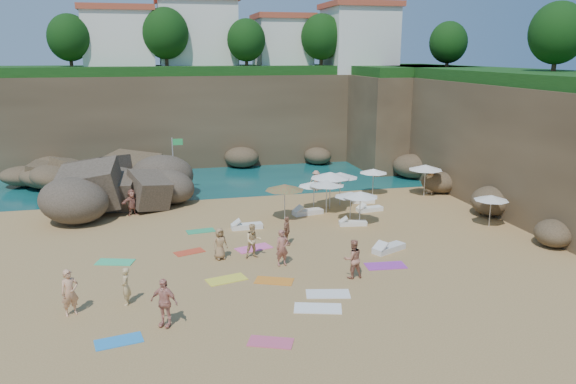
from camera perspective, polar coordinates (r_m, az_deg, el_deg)
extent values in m
plane|color=tan|center=(30.39, -2.35, -5.21)|extent=(120.00, 120.00, 0.00)
plane|color=#0C4751|center=(59.27, -8.06, 4.18)|extent=(120.00, 120.00, 0.00)
cube|color=brown|center=(54.02, -5.54, 7.59)|extent=(44.00, 8.00, 8.00)
cube|color=brown|center=(44.11, 20.46, 5.32)|extent=(8.00, 30.00, 8.00)
cube|color=brown|center=(53.51, 11.51, 7.31)|extent=(10.00, 12.00, 8.00)
cube|color=white|center=(54.22, -16.73, 14.25)|extent=(6.00, 5.00, 5.50)
cube|color=#B2472D|center=(54.34, -16.96, 17.41)|extent=(6.48, 5.40, 0.50)
cube|color=white|center=(55.35, -9.21, 15.15)|extent=(7.00, 6.00, 6.50)
cube|color=white|center=(55.59, -0.58, 14.55)|extent=(5.00, 5.00, 5.00)
cube|color=#B2472D|center=(55.68, -0.59, 17.38)|extent=(5.40, 5.40, 0.50)
cube|color=white|center=(55.70, 7.18, 14.95)|extent=(6.00, 6.00, 6.00)
cube|color=#B2472D|center=(55.85, 7.29, 18.29)|extent=(6.48, 6.48, 0.50)
sphere|color=#11380F|center=(52.57, -21.36, 14.41)|extent=(3.60, 3.60, 3.60)
sphere|color=#11380F|center=(52.20, -12.36, 15.47)|extent=(4.05, 4.05, 4.05)
sphere|color=#11380F|center=(51.87, -4.27, 15.14)|extent=(3.42, 3.42, 3.42)
sphere|color=#11380F|center=(53.48, 3.42, 15.46)|extent=(3.78, 3.78, 3.78)
sphere|color=#11380F|center=(50.52, 15.98, 14.41)|extent=(3.15, 3.15, 3.15)
sphere|color=#11380F|center=(41.08, 25.71, 14.36)|extent=(3.60, 3.60, 3.60)
cylinder|color=white|center=(59.89, -25.65, 5.94)|extent=(0.10, 0.10, 6.00)
cylinder|color=white|center=(59.60, -24.23, 6.06)|extent=(0.10, 0.10, 6.00)
cylinder|color=white|center=(59.34, -22.81, 6.17)|extent=(0.10, 0.10, 6.00)
cylinder|color=silver|center=(41.57, -11.57, 2.67)|extent=(0.08, 0.08, 4.05)
cube|color=green|center=(41.29, -11.14, 5.01)|extent=(0.71, 0.07, 0.46)
cylinder|color=silver|center=(36.67, 4.28, 0.04)|extent=(0.07, 0.07, 2.34)
cone|color=white|center=(36.42, 4.31, 1.73)|extent=(2.62, 2.62, 0.40)
cylinder|color=silver|center=(40.78, 8.63, 0.96)|extent=(0.05, 0.05, 1.79)
cone|color=white|center=(40.60, 8.67, 2.13)|extent=(2.01, 2.01, 0.31)
cylinder|color=silver|center=(36.29, 2.64, -0.50)|extent=(0.05, 0.05, 1.83)
cone|color=white|center=(36.08, 2.65, 0.83)|extent=(2.05, 2.05, 0.31)
cylinder|color=silver|center=(37.65, 5.31, 0.23)|extent=(0.06, 0.06, 2.13)
cone|color=silver|center=(37.42, 5.34, 1.74)|extent=(2.39, 2.39, 0.36)
cylinder|color=silver|center=(41.06, 13.71, 1.06)|extent=(0.06, 0.06, 2.15)
cone|color=white|center=(40.85, 13.80, 2.46)|extent=(2.42, 2.42, 0.37)
cylinder|color=silver|center=(33.62, 7.32, -1.71)|extent=(0.06, 0.06, 1.91)
cone|color=white|center=(33.39, 7.37, -0.21)|extent=(2.14, 2.14, 0.33)
cylinder|color=silver|center=(34.11, -0.34, -1.16)|extent=(0.06, 0.06, 2.14)
cone|color=red|center=(33.86, -0.34, 0.50)|extent=(2.40, 2.40, 0.37)
cylinder|color=silver|center=(35.75, 3.93, -0.56)|extent=(0.06, 0.06, 2.05)
cone|color=silver|center=(35.52, 3.95, 0.97)|extent=(2.30, 2.30, 0.35)
cylinder|color=silver|center=(35.06, 19.85, -1.89)|extent=(0.05, 0.05, 1.79)
cone|color=silver|center=(34.85, 19.96, -0.55)|extent=(2.01, 2.01, 0.31)
cylinder|color=silver|center=(34.08, 6.35, -1.59)|extent=(0.05, 0.05, 1.77)
cone|color=silver|center=(33.86, 6.39, -0.22)|extent=(1.98, 1.98, 0.30)
cube|color=white|center=(32.86, -4.21, -3.49)|extent=(1.83, 0.65, 0.28)
cube|color=white|center=(36.70, 8.29, -1.73)|extent=(1.79, 0.81, 0.27)
cube|color=white|center=(38.65, 7.64, -0.92)|extent=(1.60, 0.77, 0.24)
cube|color=silver|center=(35.62, 2.02, -2.04)|extent=(2.02, 0.96, 0.30)
cube|color=white|center=(33.62, 6.61, -3.16)|extent=(1.69, 0.78, 0.25)
cube|color=silver|center=(29.61, 10.22, -5.65)|extent=(2.03, 1.43, 0.30)
cube|color=#298BDD|center=(21.53, -16.82, -14.30)|extent=(1.77, 1.12, 0.03)
cube|color=#D45274|center=(20.62, -1.78, -15.00)|extent=(1.78, 1.35, 0.03)
cube|color=orange|center=(25.56, -1.42, -9.01)|extent=(1.90, 1.46, 0.03)
cube|color=#38C580|center=(28.97, -17.16, -6.81)|extent=(1.97, 1.37, 0.03)
cube|color=white|center=(24.32, 4.08, -10.29)|extent=(2.01, 1.31, 0.03)
cube|color=purple|center=(27.65, 9.87, -7.39)|extent=(2.00, 1.13, 0.03)
cube|color=#D54125|center=(29.47, -9.98, -6.03)|extent=(1.67, 1.19, 0.03)
cube|color=pink|center=(29.63, -3.50, -5.71)|extent=(2.06, 1.46, 0.03)
cube|color=#2EA367|center=(32.71, -8.86, -3.94)|extent=(1.68, 1.00, 0.03)
cube|color=yellow|center=(25.84, -6.27, -8.82)|extent=(1.94, 1.29, 0.03)
cube|color=white|center=(23.04, 3.05, -11.71)|extent=(2.09, 1.46, 0.03)
imported|color=tan|center=(23.71, -21.29, -9.49)|extent=(0.81, 0.70, 1.88)
imported|color=#B5745A|center=(25.76, 6.60, -6.75)|extent=(0.94, 0.76, 1.83)
imported|color=tan|center=(41.42, 2.86, 1.14)|extent=(1.08, 0.83, 1.55)
imported|color=#A87354|center=(29.86, -0.13, -3.96)|extent=(0.78, 1.00, 1.58)
imported|color=tan|center=(41.95, 14.28, 1.13)|extent=(1.04, 1.00, 1.91)
imported|color=#AC6856|center=(36.61, -15.57, -1.01)|extent=(1.57, 1.16, 1.67)
imported|color=tan|center=(23.99, -16.16, -9.19)|extent=(0.41, 0.59, 1.57)
imported|color=tan|center=(22.07, -12.38, -12.65)|extent=(1.91, 2.18, 0.46)
imported|color=#A37C51|center=(28.24, -6.90, -6.39)|extent=(1.26, 1.74, 0.42)
imported|color=#A46152|center=(27.23, -0.59, -7.07)|extent=(0.92, 1.84, 0.42)
imported|color=#E5BE82|center=(28.24, -3.54, -6.06)|extent=(0.97, 1.78, 0.65)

